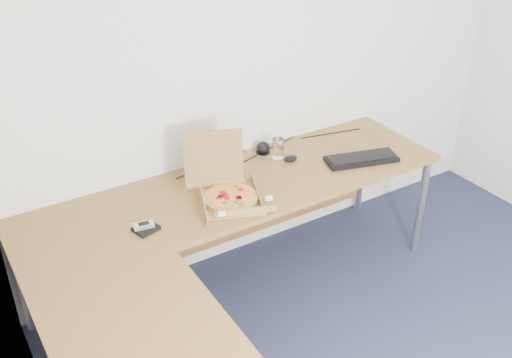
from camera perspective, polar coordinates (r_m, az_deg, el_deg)
desk at (r=2.94m, az=-3.12°, el=-6.51°), size 2.50×2.20×0.73m
pizza_box at (r=3.22m, az=-2.61°, el=-1.40°), size 0.33×0.38×0.34m
drinking_glass at (r=3.64m, az=2.11°, el=2.97°), size 0.07×0.07×0.12m
keyboard at (r=3.67m, az=10.06°, el=1.89°), size 0.46×0.27×0.03m
mouse at (r=3.62m, az=3.32°, el=1.97°), size 0.10×0.07×0.03m
wallet at (r=3.05m, az=-10.49°, el=-4.69°), size 0.14×0.12×0.02m
phone at (r=3.04m, az=-10.70°, el=-4.36°), size 0.11×0.07×0.02m
dome_speaker at (r=3.70m, az=0.68°, el=3.10°), size 0.09×0.09×0.08m
cable_bundle at (r=3.74m, az=1.07°, el=2.81°), size 0.65×0.13×0.01m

